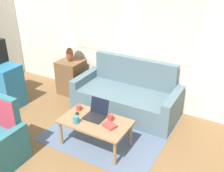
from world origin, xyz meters
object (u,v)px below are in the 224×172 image
cup_navy (79,108)px  tv_remote (77,115)px  couch (127,97)px  table_lamp (69,40)px  laptop (96,113)px  book_red (110,126)px  coffee_table (95,124)px  cup_white (76,120)px  cup_yellow (110,117)px

cup_navy → tv_remote: cup_navy is taller
couch → table_lamp: (-1.30, 0.09, 0.83)m
couch → laptop: bearing=-91.3°
cup_navy → book_red: 0.65m
tv_remote → coffee_table: bearing=4.7°
laptop → table_lamp: bearing=140.1°
cup_white → laptop: bearing=61.3°
coffee_table → laptop: (-0.05, 0.11, 0.10)m
couch → cup_white: couch is taller
table_lamp → cup_navy: bearing=-47.9°
coffee_table → cup_yellow: size_ratio=9.78×
laptop → cup_white: bearing=-118.7°
table_lamp → tv_remote: size_ratio=3.89×
couch → cup_white: (-0.18, -1.27, 0.20)m
table_lamp → cup_yellow: 1.96m
table_lamp → cup_navy: (0.95, -1.05, -0.64)m
couch → cup_navy: 1.05m
cup_yellow → coffee_table: bearing=-147.7°
table_lamp → cup_yellow: bearing=-35.1°
table_lamp → laptop: 1.78m
cup_navy → cup_yellow: size_ratio=0.82×
coffee_table → cup_white: (-0.21, -0.17, 0.10)m
couch → book_red: couch is taller
couch → book_red: 1.16m
laptop → coffee_table: bearing=-65.6°
book_red → couch: bearing=103.9°
coffee_table → tv_remote: tv_remote is taller
laptop → cup_yellow: (0.23, 0.00, -0.00)m
coffee_table → book_red: book_red is taller
laptop → cup_white: (-0.16, -0.29, -0.00)m
cup_navy → cup_white: size_ratio=0.79×
laptop → book_red: (0.30, -0.13, -0.04)m
couch → cup_yellow: couch is taller
cup_navy → cup_white: (0.17, -0.30, 0.01)m
couch → coffee_table: bearing=-88.5°
coffee_table → cup_white: bearing=-139.9°
table_lamp → laptop: size_ratio=1.99×
book_red → table_lamp: bearing=142.7°
coffee_table → tv_remote: 0.31m
laptop → cup_navy: laptop is taller
cup_navy → book_red: (0.63, -0.15, -0.02)m
laptop → tv_remote: bearing=-152.0°
couch → cup_yellow: size_ratio=17.89×
table_lamp → cup_white: bearing=-50.4°
couch → cup_yellow: (0.21, -0.98, 0.20)m
couch → cup_yellow: bearing=-77.8°
couch → coffee_table: (0.03, -1.10, 0.10)m
table_lamp → laptop: table_lamp is taller
tv_remote → book_red: bearing=0.4°
laptop → tv_remote: laptop is taller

